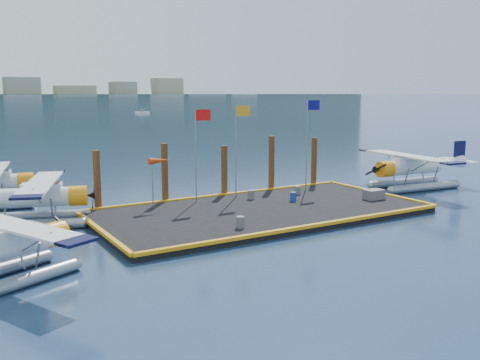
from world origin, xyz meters
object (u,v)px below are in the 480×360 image
object	(u,v)px
seaplane_d	(411,169)
piling_4	(314,163)
piling_0	(97,182)
piling_2	(224,173)
seaplane_b	(35,200)
flagpole_red	(198,141)
flagpole_blue	(309,131)
drum_4	(298,190)
piling_1	(165,175)
drum_2	(293,197)
drum_3	(240,222)
piling_3	(271,165)
drum_5	(251,195)
windsock	(159,162)
flagpole_yellow	(238,137)
crate	(374,194)
seaplane_a	(8,250)

from	to	relation	value
seaplane_d	piling_4	xyz separation A→B (m)	(-6.32, 4.03, 0.44)
piling_0	piling_2	distance (m)	9.00
seaplane_b	flagpole_red	xyz separation A→B (m)	(10.08, -0.59, 2.93)
flagpole_red	flagpole_blue	bearing A→B (deg)	-0.00
drum_4	piling_1	size ratio (longest dim) A/B	0.14
drum_2	piling_0	distance (m)	12.56
flagpole_red	piling_0	bearing A→B (deg)	165.54
drum_3	piling_3	xyz separation A→B (m)	(7.93, 8.77, 1.44)
drum_5	piling_1	world-z (taller)	piling_1
windsock	piling_1	bearing A→B (deg)	57.34
piling_0	piling_2	xyz separation A→B (m)	(9.00, 0.00, -0.10)
drum_5	flagpole_red	xyz separation A→B (m)	(-3.36, 1.04, 3.69)
flagpole_yellow	flagpole_blue	world-z (taller)	flagpole_blue
flagpole_red	flagpole_yellow	world-z (taller)	flagpole_yellow
drum_5	windsock	distance (m)	6.67
piling_3	crate	bearing A→B (deg)	-61.96
seaplane_d	piling_4	world-z (taller)	piling_4
drum_2	drum_3	distance (m)	7.77
drum_2	piling_3	size ratio (longest dim) A/B	0.14
seaplane_a	piling_4	xyz separation A→B (m)	(23.53, 10.07, 0.65)
flagpole_red	windsock	xyz separation A→B (m)	(-2.73, 0.00, -1.17)
seaplane_b	piling_2	bearing A→B (deg)	114.18
flagpole_yellow	piling_0	size ratio (longest dim) A/B	1.55
seaplane_d	seaplane_b	bearing A→B (deg)	89.67
piling_1	piling_4	size ratio (longest dim) A/B	1.05
crate	flagpole_red	xyz separation A→B (m)	(-10.45, 5.26, 3.67)
drum_2	flagpole_blue	distance (m)	6.14
drum_4	windsock	xyz separation A→B (m)	(-9.79, 1.30, 2.54)
seaplane_b	piling_2	xyz separation A→B (m)	(12.87, 1.01, 0.43)
drum_4	piling_0	distance (m)	13.64
drum_4	flagpole_blue	xyz separation A→B (m)	(1.93, 1.30, 4.00)
crate	piling_4	distance (m)	6.99
drum_4	drum_2	bearing A→B (deg)	-134.03
crate	drum_3	bearing A→B (deg)	-170.64
flagpole_blue	windsock	distance (m)	11.81
seaplane_a	windsock	size ratio (longest dim) A/B	2.70
drum_4	piling_3	bearing A→B (deg)	95.27
piling_1	flagpole_blue	bearing A→B (deg)	-8.51
drum_5	flagpole_red	bearing A→B (deg)	162.77
seaplane_a	seaplane_b	world-z (taller)	seaplane_b
flagpole_blue	seaplane_d	bearing A→B (deg)	-16.66
seaplane_d	drum_5	bearing A→B (deg)	90.23
seaplane_b	drum_2	xyz separation A→B (m)	(15.49, -3.59, -0.77)
crate	piling_4	world-z (taller)	piling_4
flagpole_red	piling_3	distance (m)	7.33
windsock	piling_2	xyz separation A→B (m)	(5.53, 1.60, -1.33)
drum_2	seaplane_a	bearing A→B (deg)	-163.24
flagpole_yellow	seaplane_d	bearing A→B (deg)	-9.77
drum_4	flagpole_yellow	xyz separation A→B (m)	(-4.07, 1.30, 3.83)
seaplane_a	flagpole_yellow	xyz separation A→B (m)	(15.73, 8.47, 3.17)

